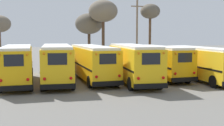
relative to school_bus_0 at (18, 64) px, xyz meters
The scene contains 11 objects.
ground_plane 8.40m from the school_bus_0, ahead, with size 160.00×160.00×0.00m, color #66635E.
school_bus_0 is the anchor object (origin of this frame).
school_bus_1 3.29m from the school_bus_0, ahead, with size 2.84×9.79×3.32m.
school_bus_2 6.60m from the school_bus_0, ahead, with size 3.07×10.75×3.20m.
school_bus_3 9.95m from the school_bus_0, ahead, with size 3.02×10.05×3.33m.
school_bus_4 13.12m from the school_bus_0, ahead, with size 2.91×9.53×3.13m.
school_bus_5 16.48m from the school_bus_0, ahead, with size 2.59×10.65×3.07m.
utility_pole 19.66m from the school_bus_0, 39.76° to the left, with size 1.80×0.25×9.29m.
bare_tree_0 22.62m from the school_bus_0, 37.95° to the left, with size 2.85×2.85×8.70m.
bare_tree_1 19.43m from the school_bus_0, 62.17° to the left, with size 4.11×4.11×7.45m.
bare_tree_2 18.41m from the school_bus_0, 53.35° to the left, with size 4.09×4.09×9.11m.
Camera 1 is at (-6.04, -24.54, 4.15)m, focal length 45.00 mm.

